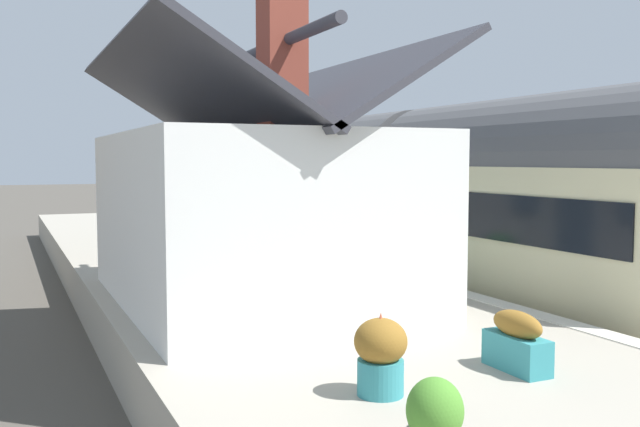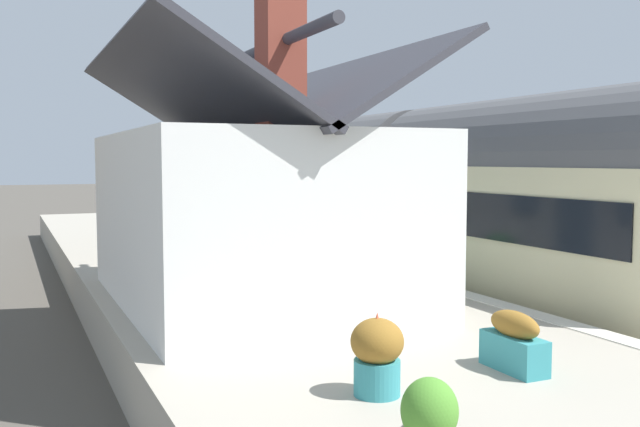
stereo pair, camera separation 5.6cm
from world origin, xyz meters
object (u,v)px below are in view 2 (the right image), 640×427
(station_building, at_px, (250,210))
(bench_mid_platform, at_px, (238,229))
(train, at_px, (408,197))
(planter_corner_building, at_px, (429,426))
(planter_bench_right, at_px, (514,342))
(planter_bench_left, at_px, (377,354))
(planter_edge_far, at_px, (251,223))
(planter_edge_near, at_px, (190,223))
(planter_under_sign, at_px, (395,257))
(station_sign_board, at_px, (234,196))
(planter_by_door, at_px, (177,238))
(bench_near_building, at_px, (181,213))

(station_building, bearing_deg, bench_mid_platform, -15.85)
(train, relative_size, planter_corner_building, 24.94)
(station_building, distance_m, planter_bench_right, 5.04)
(planter_bench_left, relative_size, planter_edge_far, 0.88)
(train, bearing_deg, planter_corner_building, 149.29)
(train, height_order, planter_corner_building, train)
(planter_bench_left, height_order, planter_bench_right, planter_bench_left)
(station_building, relative_size, planter_bench_right, 8.37)
(train, relative_size, planter_bench_left, 21.45)
(bench_mid_platform, distance_m, planter_edge_near, 4.63)
(bench_mid_platform, height_order, planter_under_sign, planter_under_sign)
(station_building, height_order, planter_corner_building, station_building)
(train, height_order, station_sign_board, train)
(bench_mid_platform, height_order, planter_bench_right, bench_mid_platform)
(planter_under_sign, distance_m, planter_by_door, 6.56)
(planter_bench_right, bearing_deg, planter_bench_left, 92.69)
(bench_near_building, relative_size, planter_bench_left, 1.76)
(bench_near_building, distance_m, planter_bench_right, 17.23)
(planter_edge_far, height_order, planter_corner_building, planter_edge_far)
(bench_near_building, height_order, planter_bench_left, bench_near_building)
(station_sign_board, bearing_deg, planter_bench_right, 174.94)
(bench_near_building, xyz_separation_m, planter_edge_near, (-1.43, 0.03, -0.22))
(planter_by_door, xyz_separation_m, planter_edge_far, (1.43, -2.41, 0.16))
(station_building, height_order, planter_under_sign, station_building)
(bench_mid_platform, relative_size, planter_corner_building, 2.03)
(planter_under_sign, xyz_separation_m, planter_by_door, (5.99, 2.68, -0.15))
(planter_by_door, xyz_separation_m, planter_bench_right, (-11.19, -1.08, -0.01))
(train, distance_m, planter_edge_near, 7.90)
(planter_bench_left, relative_size, planter_corner_building, 1.16)
(bench_near_building, bearing_deg, planter_by_door, 166.00)
(bench_near_building, relative_size, planter_edge_far, 1.55)
(planter_under_sign, relative_size, planter_corner_building, 1.31)
(planter_edge_near, height_order, planter_bench_right, planter_bench_right)
(bench_near_building, xyz_separation_m, planter_under_sign, (-12.03, -1.18, -0.01))
(bench_near_building, xyz_separation_m, planter_bench_right, (-17.23, 0.42, -0.17))
(planter_edge_far, bearing_deg, train, -142.58)
(bench_near_building, relative_size, planter_by_door, 2.35)
(planter_bench_right, bearing_deg, planter_edge_near, -1.41)
(train, distance_m, planter_bench_right, 9.91)
(station_building, relative_size, planter_edge_near, 6.08)
(planter_edge_near, distance_m, station_sign_board, 2.25)
(train, distance_m, planter_under_sign, 4.61)
(bench_near_building, xyz_separation_m, planter_corner_building, (-18.90, 2.58, -0.14))
(planter_by_door, height_order, planter_corner_building, planter_corner_building)
(bench_near_building, bearing_deg, planter_corner_building, 172.23)
(planter_edge_near, bearing_deg, planter_bench_right, 178.59)
(bench_mid_platform, height_order, planter_bench_left, bench_mid_platform)
(bench_near_building, xyz_separation_m, station_sign_board, (-3.30, -0.81, 0.71))
(planter_by_door, distance_m, planter_corner_building, 12.91)
(planter_bench_right, relative_size, planter_corner_building, 1.13)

